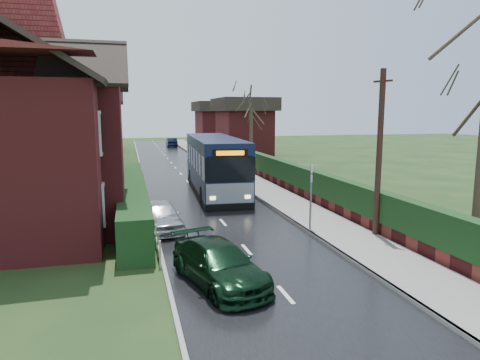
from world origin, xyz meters
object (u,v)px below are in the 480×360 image
object	(u,v)px
car_green	(219,264)
telegraph_pole	(379,154)
bus_stop_sign	(311,187)
brick_house	(18,125)
car_silver	(161,216)
bus	(215,165)

from	to	relation	value
car_green	telegraph_pole	xyz separation A→B (m)	(7.01, 3.04, 2.72)
bus_stop_sign	telegraph_pole	distance (m)	2.96
bus_stop_sign	telegraph_pole	xyz separation A→B (m)	(2.21, -1.36, 1.42)
brick_house	car_silver	xyz separation A→B (m)	(5.93, -3.30, -3.75)
car_silver	bus_stop_sign	distance (m)	6.41
bus	bus_stop_sign	distance (m)	10.27
brick_house	telegraph_pole	size ratio (longest dim) A/B	2.22
bus	bus_stop_sign	world-z (taller)	bus
car_silver	brick_house	bearing A→B (deg)	144.02
car_green	telegraph_pole	bearing A→B (deg)	8.71
bus	bus_stop_sign	size ratio (longest dim) A/B	3.92
brick_house	bus	world-z (taller)	brick_house
car_silver	car_green	world-z (taller)	car_silver
bus_stop_sign	telegraph_pole	world-z (taller)	telegraph_pole
telegraph_pole	car_green	bearing A→B (deg)	-175.22
telegraph_pole	brick_house	bearing A→B (deg)	136.67
car_silver	bus_stop_sign	bearing A→B (deg)	-23.99
brick_house	bus_stop_sign	size ratio (longest dim) A/B	5.05
car_silver	telegraph_pole	world-z (taller)	telegraph_pole
bus	car_green	world-z (taller)	bus
car_silver	bus_stop_sign	world-z (taller)	bus_stop_sign
bus_stop_sign	telegraph_pole	bearing A→B (deg)	-12.78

